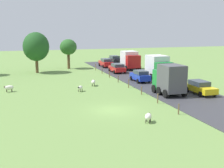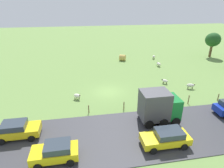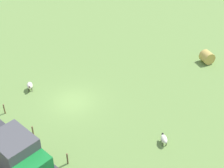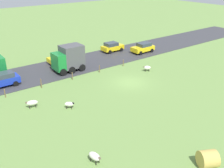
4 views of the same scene
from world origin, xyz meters
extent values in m
plane|color=#6B8E47|center=(0.00, 0.00, 0.00)|extent=(160.00, 160.00, 0.00)
cube|color=#38383D|center=(10.02, 0.00, 0.03)|extent=(8.00, 80.00, 0.06)
ellipsoid|color=silver|center=(-1.32, 9.40, 0.49)|extent=(0.95, 1.01, 0.48)
ellipsoid|color=black|center=(-1.59, 9.07, 0.60)|extent=(0.30, 0.32, 0.20)
cylinder|color=#2D2823|center=(-1.37, 9.12, 0.15)|extent=(0.07, 0.07, 0.31)
cylinder|color=#2D2823|center=(-1.58, 9.29, 0.15)|extent=(0.07, 0.07, 0.31)
cylinder|color=#2D2823|center=(-1.05, 9.51, 0.15)|extent=(0.07, 0.07, 0.31)
cylinder|color=#2D2823|center=(-1.26, 9.68, 0.15)|extent=(0.07, 0.07, 0.31)
ellipsoid|color=silver|center=(1.12, 12.39, 0.56)|extent=(0.84, 1.26, 0.55)
ellipsoid|color=brown|center=(1.26, 12.92, 0.68)|extent=(0.24, 0.30, 0.20)
cylinder|color=#2D2823|center=(1.06, 12.73, 0.18)|extent=(0.07, 0.07, 0.36)
cylinder|color=#2D2823|center=(1.35, 12.65, 0.18)|extent=(0.07, 0.07, 0.36)
cylinder|color=#2D2823|center=(0.89, 12.12, 0.18)|extent=(0.07, 0.07, 0.36)
cylinder|color=#2D2823|center=(1.18, 12.04, 0.18)|extent=(0.07, 0.07, 0.36)
ellipsoid|color=silver|center=(-9.77, 11.83, 0.55)|extent=(1.19, 0.74, 0.56)
ellipsoid|color=brown|center=(-10.29, 11.74, 0.68)|extent=(0.29, 0.22, 0.20)
cylinder|color=#2D2823|center=(-10.04, 11.63, 0.17)|extent=(0.07, 0.07, 0.34)
cylinder|color=#2D2823|center=(-10.10, 11.93, 0.17)|extent=(0.07, 0.07, 0.34)
cylinder|color=#2D2823|center=(-9.44, 11.73, 0.17)|extent=(0.07, 0.07, 0.34)
cylinder|color=#2D2823|center=(-9.50, 12.04, 0.17)|extent=(0.07, 0.07, 0.34)
ellipsoid|color=silver|center=(1.57, -4.55, 0.52)|extent=(1.00, 1.10, 0.56)
ellipsoid|color=brown|center=(1.83, -4.18, 0.65)|extent=(0.30, 0.32, 0.20)
cylinder|color=#2D2823|center=(1.59, -4.25, 0.16)|extent=(0.07, 0.07, 0.31)
cylinder|color=#2D2823|center=(1.85, -4.42, 0.16)|extent=(0.07, 0.07, 0.31)
cylinder|color=#2D2823|center=(1.30, -4.68, 0.16)|extent=(0.07, 0.07, 0.31)
cylinder|color=#2D2823|center=(1.55, -4.86, 0.16)|extent=(0.07, 0.07, 0.31)
cylinder|color=brown|center=(0.86, 30.53, 1.54)|extent=(0.52, 0.52, 3.07)
ellipsoid|color=#285B23|center=(0.86, 30.53, 4.19)|extent=(3.20, 3.20, 2.97)
cylinder|color=brown|center=(-5.33, 27.02, 1.36)|extent=(0.51, 0.51, 2.71)
ellipsoid|color=#1E4C1E|center=(-5.33, 27.02, 4.58)|extent=(4.50, 4.50, 4.99)
cylinder|color=brown|center=(5.24, -3.19, 0.50)|extent=(0.12, 0.12, 1.00)
cylinder|color=brown|center=(5.24, 1.09, 0.52)|extent=(0.12, 0.12, 1.04)
cylinder|color=brown|center=(5.24, 5.38, 0.51)|extent=(0.12, 0.12, 1.03)
cylinder|color=brown|center=(5.24, 9.66, 0.59)|extent=(0.12, 0.12, 1.18)
cylinder|color=brown|center=(5.24, 13.95, 0.52)|extent=(0.12, 0.12, 1.03)
cylinder|color=brown|center=(5.24, 18.23, 0.52)|extent=(0.12, 0.12, 1.03)
cylinder|color=brown|center=(5.24, 22.52, 0.50)|extent=(0.12, 0.12, 1.01)
cylinder|color=brown|center=(5.24, 26.80, 0.63)|extent=(0.12, 0.12, 1.25)
cube|color=#B21919|center=(11.60, 24.04, 1.69)|extent=(2.56, 1.20, 2.30)
cube|color=silver|center=(11.60, 26.13, 2.00)|extent=(2.56, 2.98, 2.93)
cylinder|color=black|center=(12.88, 24.04, 0.54)|extent=(0.30, 0.96, 0.96)
cylinder|color=black|center=(10.32, 24.04, 0.54)|extent=(0.30, 0.96, 0.96)
cylinder|color=black|center=(12.88, 25.39, 0.54)|extent=(0.30, 0.96, 0.96)
cylinder|color=black|center=(10.32, 25.39, 0.54)|extent=(0.30, 0.96, 0.96)
cylinder|color=black|center=(12.88, 27.02, 0.54)|extent=(0.30, 0.96, 0.96)
cylinder|color=black|center=(10.32, 27.02, 0.54)|extent=(0.30, 0.96, 0.96)
cube|color=#197F33|center=(8.24, 5.76, 1.69)|extent=(2.36, 1.20, 2.30)
cube|color=#4C4C51|center=(8.24, 3.68, 2.10)|extent=(2.36, 2.96, 3.12)
cylinder|color=black|center=(7.06, 5.76, 0.54)|extent=(0.30, 0.96, 0.96)
cylinder|color=black|center=(9.43, 5.76, 0.54)|extent=(0.30, 0.96, 0.96)
cylinder|color=black|center=(7.06, 4.42, 0.54)|extent=(0.30, 0.96, 0.96)
cylinder|color=black|center=(9.43, 4.42, 0.54)|extent=(0.30, 0.96, 0.96)
cylinder|color=black|center=(7.06, 2.79, 0.54)|extent=(0.30, 0.96, 0.96)
cylinder|color=black|center=(9.43, 2.79, 0.54)|extent=(0.30, 0.96, 0.96)
cube|color=#197F33|center=(11.85, 12.59, 1.69)|extent=(2.59, 1.20, 2.30)
cube|color=silver|center=(11.85, 14.86, 2.09)|extent=(2.59, 3.35, 3.11)
cylinder|color=black|center=(13.15, 12.59, 0.54)|extent=(0.30, 0.96, 0.96)
cylinder|color=black|center=(10.56, 12.59, 0.54)|extent=(0.30, 0.96, 0.96)
cylinder|color=black|center=(13.15, 14.02, 0.54)|extent=(0.30, 0.96, 0.96)
cylinder|color=black|center=(10.56, 14.02, 0.54)|extent=(0.30, 0.96, 0.96)
cylinder|color=black|center=(13.15, 15.86, 0.54)|extent=(0.30, 0.96, 0.96)
cylinder|color=black|center=(10.56, 15.86, 0.54)|extent=(0.30, 0.96, 0.96)
cube|color=#1933B2|center=(8.40, 13.29, 0.78)|extent=(1.74, 3.98, 0.80)
cube|color=#333D47|center=(8.40, 12.99, 1.46)|extent=(1.54, 2.19, 0.56)
cylinder|color=black|center=(7.52, 14.59, 0.38)|extent=(0.22, 0.64, 0.64)
cylinder|color=black|center=(9.27, 14.59, 0.38)|extent=(0.22, 0.64, 0.64)
cylinder|color=black|center=(7.52, 12.00, 0.38)|extent=(0.22, 0.64, 0.64)
cylinder|color=black|center=(9.27, 12.00, 0.38)|extent=(0.22, 0.64, 0.64)
cube|color=red|center=(8.35, 30.74, 0.77)|extent=(1.83, 4.46, 0.78)
cube|color=#333D47|center=(8.35, 30.40, 1.44)|extent=(1.61, 2.45, 0.56)
cylinder|color=black|center=(7.44, 32.18, 0.38)|extent=(0.22, 0.64, 0.64)
cylinder|color=black|center=(9.27, 32.18, 0.38)|extent=(0.22, 0.64, 0.64)
cylinder|color=black|center=(7.44, 29.29, 0.38)|extent=(0.22, 0.64, 0.64)
cylinder|color=black|center=(9.27, 29.29, 0.38)|extent=(0.22, 0.64, 0.64)
cube|color=yellow|center=(11.99, 3.37, 0.72)|extent=(1.84, 4.40, 0.67)
cube|color=#333D47|center=(11.99, 3.70, 1.33)|extent=(1.62, 2.42, 0.56)
cylinder|color=black|center=(12.91, 1.94, 0.38)|extent=(0.22, 0.64, 0.64)
cylinder|color=black|center=(11.07, 1.94, 0.38)|extent=(0.22, 0.64, 0.64)
cylinder|color=black|center=(12.91, 4.80, 0.38)|extent=(0.22, 0.64, 0.64)
cylinder|color=black|center=(11.07, 4.80, 0.38)|extent=(0.22, 0.64, 0.64)
cube|color=red|center=(8.05, 22.77, 0.73)|extent=(1.91, 4.27, 0.71)
cube|color=#333D47|center=(8.05, 22.45, 1.37)|extent=(1.68, 2.35, 0.56)
cylinder|color=black|center=(7.09, 24.15, 0.38)|extent=(0.22, 0.64, 0.64)
cylinder|color=black|center=(9.00, 24.15, 0.38)|extent=(0.22, 0.64, 0.64)
cylinder|color=black|center=(7.09, 21.38, 0.38)|extent=(0.22, 0.64, 0.64)
cylinder|color=black|center=(9.00, 21.38, 0.38)|extent=(0.22, 0.64, 0.64)
cube|color=black|center=(11.92, 35.57, 0.77)|extent=(1.90, 4.22, 0.78)
cube|color=#333D47|center=(11.92, 35.88, 1.44)|extent=(1.67, 2.32, 0.56)
cylinder|color=black|center=(12.87, 34.20, 0.38)|extent=(0.22, 0.64, 0.64)
cylinder|color=black|center=(10.97, 34.20, 0.38)|extent=(0.22, 0.64, 0.64)
cylinder|color=black|center=(12.87, 36.94, 0.38)|extent=(0.22, 0.64, 0.64)
cylinder|color=black|center=(10.97, 36.94, 0.38)|extent=(0.22, 0.64, 0.64)
camera|label=1|loc=(-8.73, -26.69, 7.93)|focal=48.13mm
camera|label=2|loc=(24.66, -3.76, 12.26)|focal=30.24mm
camera|label=3|loc=(14.89, 18.80, 18.35)|focal=51.12mm
camera|label=4|loc=(-22.81, 20.04, 13.25)|focal=41.55mm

